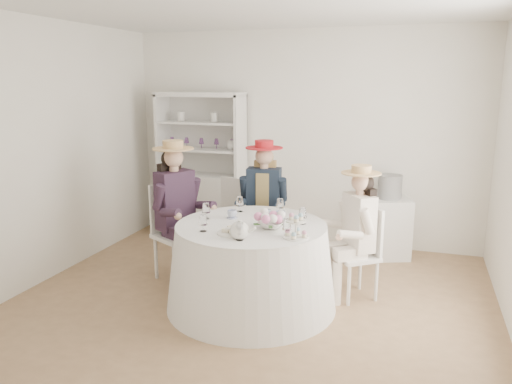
% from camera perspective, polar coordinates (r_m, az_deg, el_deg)
% --- Properties ---
extents(ground, '(4.50, 4.50, 0.00)m').
position_cam_1_polar(ground, '(4.93, -0.37, -12.24)').
color(ground, olive).
rests_on(ground, ground).
extents(ceiling, '(4.50, 4.50, 0.00)m').
position_cam_1_polar(ceiling, '(4.51, -0.42, 20.61)').
color(ceiling, white).
rests_on(ceiling, wall_back).
extents(wall_back, '(4.50, 0.00, 4.50)m').
position_cam_1_polar(wall_back, '(6.44, 5.32, 6.15)').
color(wall_back, white).
rests_on(wall_back, ground).
extents(wall_front, '(4.50, 0.00, 4.50)m').
position_cam_1_polar(wall_front, '(2.75, -13.82, -3.04)').
color(wall_front, white).
rests_on(wall_front, ground).
extents(wall_left, '(0.00, 4.50, 4.50)m').
position_cam_1_polar(wall_left, '(5.66, -22.61, 4.32)').
color(wall_left, white).
rests_on(wall_left, ground).
extents(tea_table, '(1.58, 1.58, 0.79)m').
position_cam_1_polar(tea_table, '(4.68, -0.54, -8.41)').
color(tea_table, white).
rests_on(tea_table, ground).
extents(hutch, '(1.30, 0.85, 1.93)m').
position_cam_1_polar(hutch, '(6.71, -6.07, 0.63)').
color(hutch, silver).
rests_on(hutch, ground).
extents(side_table, '(0.60, 0.60, 0.72)m').
position_cam_1_polar(side_table, '(6.17, 14.79, -3.93)').
color(side_table, silver).
rests_on(side_table, ground).
extents(hatbox, '(0.36, 0.36, 0.28)m').
position_cam_1_polar(hatbox, '(6.05, 15.05, 0.60)').
color(hatbox, black).
rests_on(hatbox, side_table).
extents(guest_left, '(0.63, 0.57, 1.48)m').
position_cam_1_polar(guest_left, '(5.23, -9.07, -1.22)').
color(guest_left, silver).
rests_on(guest_left, ground).
extents(guest_mid, '(0.53, 0.55, 1.44)m').
position_cam_1_polar(guest_mid, '(5.52, 0.88, -0.54)').
color(guest_mid, silver).
rests_on(guest_mid, ground).
extents(guest_right, '(0.56, 0.54, 1.31)m').
position_cam_1_polar(guest_right, '(4.83, 11.44, -3.68)').
color(guest_right, silver).
rests_on(guest_right, ground).
extents(spare_chair, '(0.49, 0.49, 0.92)m').
position_cam_1_polar(spare_chair, '(6.22, -2.05, -2.08)').
color(spare_chair, silver).
rests_on(spare_chair, ground).
extents(teacup_a, '(0.10, 0.10, 0.07)m').
position_cam_1_polar(teacup_a, '(4.74, -2.75, -2.60)').
color(teacup_a, white).
rests_on(teacup_a, tea_table).
extents(teacup_b, '(0.09, 0.09, 0.06)m').
position_cam_1_polar(teacup_b, '(4.79, 1.33, -2.49)').
color(teacup_b, white).
rests_on(teacup_b, tea_table).
extents(teacup_c, '(0.11, 0.11, 0.08)m').
position_cam_1_polar(teacup_c, '(4.69, 2.82, -2.75)').
color(teacup_c, white).
rests_on(teacup_c, tea_table).
extents(flower_bowl, '(0.24, 0.24, 0.06)m').
position_cam_1_polar(flower_bowl, '(4.42, 1.78, -3.81)').
color(flower_bowl, white).
rests_on(flower_bowl, tea_table).
extents(flower_arrangement, '(0.21, 0.21, 0.08)m').
position_cam_1_polar(flower_arrangement, '(4.39, 1.63, -2.99)').
color(flower_arrangement, pink).
rests_on(flower_arrangement, tea_table).
extents(table_teapot, '(0.22, 0.16, 0.17)m').
position_cam_1_polar(table_teapot, '(4.13, -1.86, -4.41)').
color(table_teapot, white).
rests_on(table_teapot, tea_table).
extents(sandwich_plate, '(0.25, 0.25, 0.06)m').
position_cam_1_polar(sandwich_plate, '(4.28, -2.80, -4.58)').
color(sandwich_plate, white).
rests_on(sandwich_plate, tea_table).
extents(cupcake_stand, '(0.21, 0.21, 0.20)m').
position_cam_1_polar(cupcake_stand, '(4.16, 4.58, -4.26)').
color(cupcake_stand, white).
rests_on(cupcake_stand, tea_table).
extents(stemware_set, '(0.99, 0.99, 0.15)m').
position_cam_1_polar(stemware_set, '(4.53, -0.56, -2.81)').
color(stemware_set, white).
rests_on(stemware_set, tea_table).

